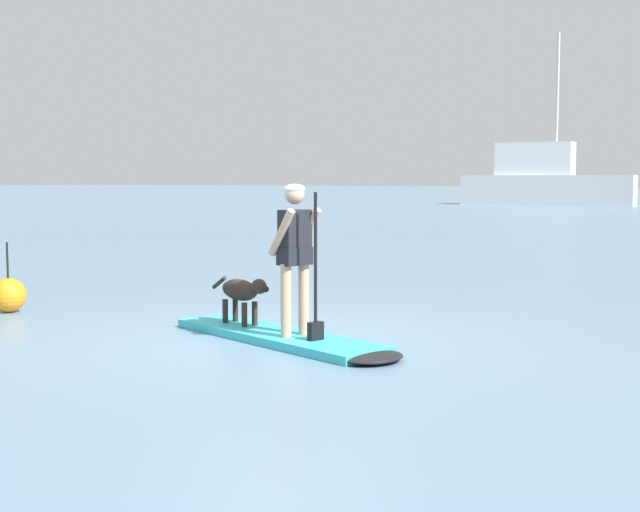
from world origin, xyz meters
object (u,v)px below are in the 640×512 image
paddleboard (290,339)px  dog (242,292)px  person_paddler (296,249)px  moored_boat_port (544,181)px  marker_buoy (9,295)px

paddleboard → dog: (-0.86, 0.30, 0.45)m
person_paddler → paddleboard: bearing=160.9°
person_paddler → moored_boat_port: (-10.95, 52.94, 0.61)m
paddleboard → dog: bearing=160.9°
marker_buoy → person_paddler: bearing=-0.7°
paddleboard → marker_buoy: size_ratio=3.47×
dog → marker_buoy: 3.77m
paddleboard → person_paddler: bearing=-19.1°
dog → moored_boat_port: moored_boat_port is taller
person_paddler → dog: person_paddler is taller
paddleboard → moored_boat_port: 54.04m
paddleboard → marker_buoy: marker_buoy is taller
dog → paddleboard: bearing=-19.1°
paddleboard → moored_boat_port: size_ratio=0.28×
dog → moored_boat_port: (-10.00, 52.61, 1.19)m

